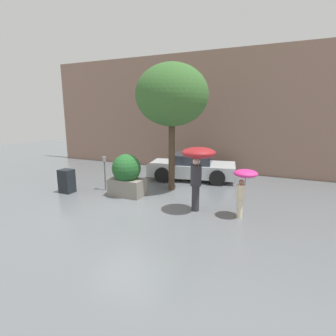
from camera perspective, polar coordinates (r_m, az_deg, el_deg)
ground_plane at (r=8.71m, az=-8.20°, el=-8.43°), size 40.00×40.00×0.00m
building_facade at (r=14.08m, az=6.00°, el=11.84°), size 18.00×0.30×6.00m
planter_box at (r=9.69m, az=-9.00°, el=-1.46°), size 1.26×1.05×1.56m
person_adult at (r=7.87m, az=6.54°, el=1.45°), size 1.01×1.01×2.02m
person_child at (r=7.77m, az=16.24°, el=-2.63°), size 0.68×0.68×1.44m
parked_car_near at (r=12.12m, az=5.27°, el=0.21°), size 4.12×2.55×1.17m
street_tree at (r=10.07m, az=0.85°, el=15.49°), size 2.72×2.72×4.81m
parking_meter at (r=10.50m, az=-13.66°, el=0.34°), size 0.14×0.14×1.35m
newspaper_box at (r=10.76m, az=-21.17°, el=-2.67°), size 0.50×0.44×0.90m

